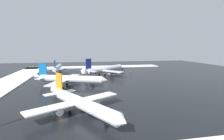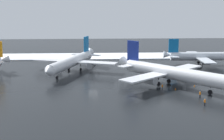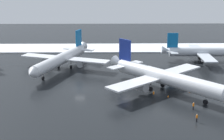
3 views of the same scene
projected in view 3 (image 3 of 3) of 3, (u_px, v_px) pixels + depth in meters
The scene contains 10 objects.
ground_plane at pixel (80, 89), 88.51m from camera, with size 240.00×240.00×0.00m, color black.
snow_bank_far at pixel (89, 48), 136.58m from camera, with size 152.00×16.00×0.35m, color white.
airplane_far_rear at pixel (164, 77), 85.95m from camera, with size 29.27×31.24×11.41m.
airplane_distant_tail at pixel (207, 52), 116.42m from camera, with size 32.29×26.72×9.60m.
airplane_foreground_jet at pixel (61, 59), 105.50m from camera, with size 28.89×34.19×10.52m.
ground_crew_by_nose_gear at pixel (154, 94), 82.42m from camera, with size 0.36×0.36×1.71m.
ground_crew_beside_wing at pixel (193, 105), 75.05m from camera, with size 0.36×0.36×1.71m.
ground_crew_mid_apron at pixel (197, 117), 68.84m from camera, with size 0.36×0.36×1.71m.
traffic_cone_near_nose at pixel (190, 91), 86.13m from camera, with size 0.36×0.36×0.55m, color orange.
traffic_cone_mid_line at pixel (168, 96), 82.88m from camera, with size 0.36×0.36×0.55m, color orange.
Camera 3 is at (-7.08, 83.94, 28.86)m, focal length 55.00 mm.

